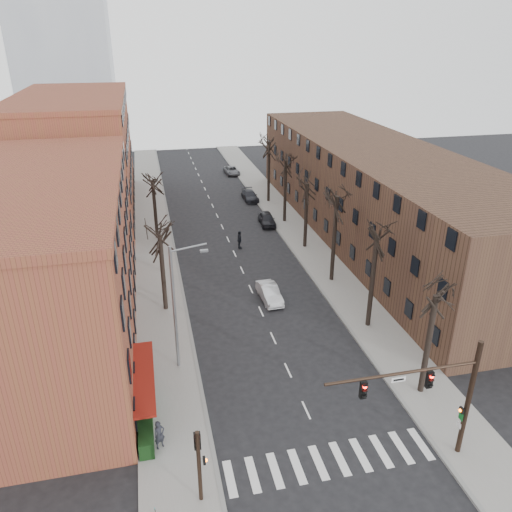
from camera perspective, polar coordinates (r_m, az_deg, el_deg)
ground at (r=29.12m, az=8.38°, el=-22.13°), size 160.00×160.00×0.00m
sidewalk_left at (r=57.42m, az=-11.63°, el=2.39°), size 4.00×90.00×0.15m
sidewalk_right at (r=59.66m, az=3.90°, el=3.69°), size 4.00×90.00×0.15m
building_left_near at (r=37.50m, az=-23.55°, el=-1.43°), size 12.00×26.00×12.00m
building_left_far at (r=64.50m, az=-19.66°, el=10.35°), size 12.00×28.00×14.00m
building_right at (r=56.49m, az=13.36°, el=7.17°), size 12.00×50.00×10.00m
awning_left at (r=32.25m, az=-12.27°, el=-16.97°), size 1.20×7.00×0.15m
hedge at (r=31.08m, az=-12.53°, el=-17.28°), size 0.80×6.00×1.00m
tree_right_a at (r=34.56m, az=18.23°, el=-14.55°), size 5.20×5.20×10.00m
tree_right_b at (r=40.23m, az=12.62°, el=-7.83°), size 5.20×5.20×10.80m
tree_right_c at (r=46.58m, az=8.59°, el=-2.80°), size 5.20×5.20×11.60m
tree_right_d at (r=53.38m, az=5.58°, el=1.00°), size 5.20×5.20×10.00m
tree_right_e at (r=60.48m, az=3.26°, el=3.92°), size 5.20×5.20×10.80m
tree_right_f at (r=67.77m, az=1.43°, el=6.22°), size 5.20×5.20×11.60m
tree_left_a at (r=42.08m, az=-10.24°, el=-6.06°), size 5.20×5.20×9.50m
tree_left_b at (r=56.52m, az=-11.18°, el=1.99°), size 5.20×5.20×9.50m
signal_mast_arm at (r=27.68m, az=20.68°, el=-14.36°), size 8.14×0.30×7.20m
signal_pole_left at (r=25.41m, az=-6.54°, el=-22.20°), size 0.47×0.44×4.40m
streetlight at (r=32.67m, az=-9.06°, el=-5.32°), size 2.45×0.22×9.03m
silver_sedan at (r=42.54m, az=1.55°, el=-4.25°), size 1.62×4.15×1.35m
parked_car_near at (r=59.24m, az=1.26°, el=4.24°), size 1.90×4.27×1.43m
parked_car_mid at (r=68.21m, az=-0.70°, el=6.91°), size 1.87×4.47×1.29m
parked_car_far at (r=81.44m, az=-2.79°, el=9.74°), size 2.26×4.46×1.21m
pedestrian_a at (r=29.19m, az=-10.98°, el=-19.42°), size 0.75×0.66×1.74m
pedestrian_b at (r=31.79m, az=-12.68°, el=-15.49°), size 0.82×0.66×1.59m
pedestrian_crossing at (r=52.47m, az=-1.90°, el=1.84°), size 0.49×1.15×1.96m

